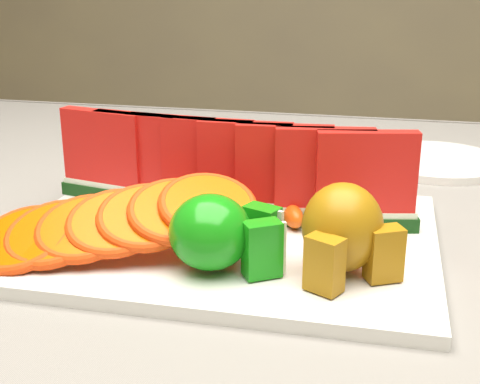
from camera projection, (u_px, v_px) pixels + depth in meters
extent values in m
cube|color=#4B2F1F|center=(232.00, 236.00, 0.72)|extent=(1.40, 0.90, 0.03)
cube|color=gray|center=(232.00, 220.00, 0.72)|extent=(1.52, 1.02, 0.01)
cube|color=gray|center=(296.00, 168.00, 1.22)|extent=(1.52, 0.01, 0.20)
cube|color=silver|center=(224.00, 238.00, 0.64)|extent=(0.40, 0.30, 0.01)
ellipsoid|color=#2D951F|center=(210.00, 232.00, 0.55)|extent=(0.08, 0.08, 0.06)
cube|color=#2D951F|center=(262.00, 249.00, 0.54)|extent=(0.04, 0.03, 0.05)
cube|color=beige|center=(269.00, 250.00, 0.54)|extent=(0.03, 0.02, 0.05)
cube|color=#2D951F|center=(262.00, 232.00, 0.58)|extent=(0.04, 0.03, 0.05)
cube|color=beige|center=(269.00, 233.00, 0.58)|extent=(0.03, 0.01, 0.05)
ellipsoid|color=#A7690B|center=(342.00, 227.00, 0.55)|extent=(0.08, 0.08, 0.07)
cube|color=#A7690B|center=(324.00, 264.00, 0.52)|extent=(0.03, 0.03, 0.04)
cube|color=#A7690B|center=(384.00, 254.00, 0.54)|extent=(0.03, 0.03, 0.04)
cylinder|color=silver|center=(436.00, 161.00, 0.89)|extent=(0.20, 0.20, 0.01)
cube|color=silver|center=(95.00, 141.00, 1.00)|extent=(0.07, 0.17, 0.00)
cube|color=silver|center=(115.00, 128.00, 1.09)|extent=(0.02, 0.04, 0.00)
cube|color=silver|center=(118.00, 128.00, 1.09)|extent=(0.02, 0.04, 0.00)
cube|color=silver|center=(121.00, 128.00, 1.09)|extent=(0.02, 0.04, 0.00)
cube|color=#083411|center=(106.00, 192.00, 0.73)|extent=(0.11, 0.04, 0.01)
cube|color=silver|center=(105.00, 184.00, 0.73)|extent=(0.10, 0.04, 0.01)
cube|color=#B41601|center=(103.00, 146.00, 0.72)|extent=(0.10, 0.04, 0.08)
cube|color=#083411|center=(139.00, 196.00, 0.72)|extent=(0.11, 0.04, 0.01)
cube|color=silver|center=(139.00, 187.00, 0.72)|extent=(0.10, 0.03, 0.01)
cube|color=#B41601|center=(137.00, 150.00, 0.70)|extent=(0.10, 0.03, 0.08)
cube|color=#083411|center=(173.00, 200.00, 0.71)|extent=(0.11, 0.03, 0.01)
cube|color=silver|center=(173.00, 191.00, 0.70)|extent=(0.10, 0.03, 0.01)
cube|color=#B41601|center=(171.00, 153.00, 0.69)|extent=(0.10, 0.02, 0.08)
cube|color=#083411|center=(208.00, 204.00, 0.70)|extent=(0.11, 0.02, 0.01)
cube|color=silver|center=(208.00, 195.00, 0.69)|extent=(0.10, 0.02, 0.01)
cube|color=#B41601|center=(208.00, 156.00, 0.68)|extent=(0.10, 0.02, 0.08)
cube|color=#083411|center=(245.00, 209.00, 0.68)|extent=(0.11, 0.02, 0.01)
cube|color=silver|center=(245.00, 200.00, 0.68)|extent=(0.10, 0.02, 0.01)
cube|color=#B41601|center=(245.00, 160.00, 0.67)|extent=(0.10, 0.02, 0.08)
cube|color=#083411|center=(283.00, 213.00, 0.67)|extent=(0.11, 0.03, 0.01)
cube|color=silver|center=(283.00, 204.00, 0.67)|extent=(0.10, 0.03, 0.01)
cube|color=#B41601|center=(284.00, 164.00, 0.65)|extent=(0.10, 0.02, 0.08)
cube|color=#083411|center=(322.00, 218.00, 0.66)|extent=(0.11, 0.04, 0.01)
cube|color=silver|center=(323.00, 209.00, 0.66)|extent=(0.10, 0.03, 0.01)
cube|color=#B41601|center=(324.00, 168.00, 0.64)|extent=(0.10, 0.03, 0.08)
cube|color=#083411|center=(363.00, 223.00, 0.65)|extent=(0.11, 0.04, 0.01)
cube|color=silver|center=(364.00, 213.00, 0.64)|extent=(0.10, 0.04, 0.01)
cube|color=#B41601|center=(366.00, 172.00, 0.63)|extent=(0.10, 0.04, 0.08)
cylinder|color=#D14300|center=(23.00, 239.00, 0.59)|extent=(0.09, 0.09, 0.04)
torus|color=#C13A00|center=(23.00, 239.00, 0.59)|extent=(0.11, 0.10, 0.04)
cylinder|color=#D14300|center=(54.00, 233.00, 0.59)|extent=(0.09, 0.08, 0.04)
torus|color=#C13A00|center=(54.00, 233.00, 0.59)|extent=(0.10, 0.09, 0.04)
cylinder|color=#D14300|center=(85.00, 228.00, 0.59)|extent=(0.08, 0.08, 0.04)
torus|color=#C13A00|center=(85.00, 228.00, 0.59)|extent=(0.09, 0.09, 0.04)
cylinder|color=#D14300|center=(116.00, 222.00, 0.59)|extent=(0.09, 0.09, 0.04)
torus|color=#C13A00|center=(116.00, 222.00, 0.59)|extent=(0.10, 0.10, 0.04)
cylinder|color=#D14300|center=(147.00, 216.00, 0.59)|extent=(0.10, 0.10, 0.04)
torus|color=#C13A00|center=(147.00, 216.00, 0.59)|extent=(0.11, 0.11, 0.04)
cylinder|color=#D14300|center=(177.00, 211.00, 0.59)|extent=(0.10, 0.10, 0.04)
torus|color=#C13A00|center=(177.00, 211.00, 0.59)|extent=(0.12, 0.12, 0.04)
cylinder|color=#D14300|center=(208.00, 205.00, 0.59)|extent=(0.11, 0.11, 0.04)
torus|color=#C13A00|center=(208.00, 205.00, 0.59)|extent=(0.12, 0.12, 0.04)
cylinder|color=#D14300|center=(152.00, 174.00, 0.77)|extent=(0.06, 0.06, 0.02)
torus|color=#C13A00|center=(152.00, 174.00, 0.77)|extent=(0.07, 0.07, 0.03)
cylinder|color=#D14300|center=(192.00, 174.00, 0.76)|extent=(0.07, 0.07, 0.02)
torus|color=#C13A00|center=(192.00, 174.00, 0.76)|extent=(0.08, 0.08, 0.03)
cylinder|color=#D14300|center=(232.00, 174.00, 0.75)|extent=(0.07, 0.07, 0.02)
torus|color=#C13A00|center=(232.00, 174.00, 0.75)|extent=(0.08, 0.08, 0.03)
cylinder|color=#D14300|center=(274.00, 175.00, 0.74)|extent=(0.08, 0.08, 0.02)
torus|color=#C13A00|center=(274.00, 175.00, 0.74)|extent=(0.09, 0.09, 0.03)
cylinder|color=#D14300|center=(318.00, 175.00, 0.73)|extent=(0.08, 0.08, 0.02)
torus|color=#C13A00|center=(318.00, 175.00, 0.73)|extent=(0.09, 0.09, 0.03)
cylinder|color=#D14300|center=(362.00, 175.00, 0.72)|extent=(0.09, 0.08, 0.02)
torus|color=#C13A00|center=(362.00, 175.00, 0.72)|extent=(0.10, 0.10, 0.03)
ellipsoid|color=orange|center=(148.00, 217.00, 0.65)|extent=(0.04, 0.04, 0.02)
ellipsoid|color=orange|center=(182.00, 207.00, 0.67)|extent=(0.02, 0.04, 0.02)
ellipsoid|color=orange|center=(205.00, 210.00, 0.67)|extent=(0.02, 0.04, 0.02)
ellipsoid|color=orange|center=(223.00, 221.00, 0.64)|extent=(0.03, 0.04, 0.02)
ellipsoid|color=orange|center=(236.00, 214.00, 0.66)|extent=(0.04, 0.03, 0.02)
ellipsoid|color=orange|center=(259.00, 221.00, 0.64)|extent=(0.02, 0.04, 0.02)
ellipsoid|color=orange|center=(293.00, 216.00, 0.65)|extent=(0.03, 0.04, 0.02)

